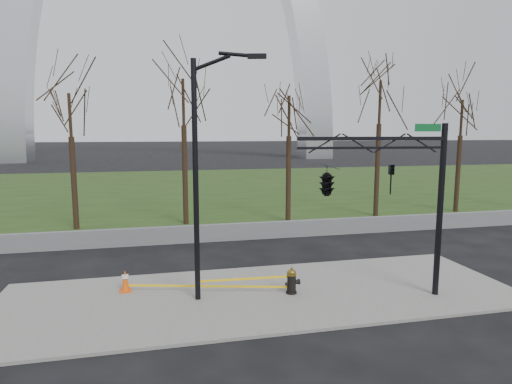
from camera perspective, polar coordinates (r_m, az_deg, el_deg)
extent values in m
plane|color=black|center=(15.49, 0.93, -13.66)|extent=(500.00, 500.00, 0.00)
cube|color=slate|center=(15.47, 0.93, -13.49)|extent=(18.00, 6.00, 0.10)
cube|color=#1F3714|center=(44.48, -8.28, 0.56)|extent=(120.00, 40.00, 0.06)
cube|color=#59595B|center=(22.86, -3.85, -5.34)|extent=(60.00, 0.30, 0.90)
cylinder|color=black|center=(15.52, 4.72, -13.11)|extent=(0.38, 0.38, 0.07)
cylinder|color=black|center=(15.41, 4.73, -12.07)|extent=(0.29, 0.29, 0.67)
cylinder|color=black|center=(15.48, 5.55, -11.77)|extent=(0.24, 0.20, 0.18)
cylinder|color=black|center=(15.35, 4.15, -12.07)|extent=(0.12, 0.12, 0.11)
cylinder|color=brown|center=(15.30, 4.75, -10.82)|extent=(0.33, 0.33, 0.07)
ellipsoid|color=brown|center=(15.27, 4.75, -10.58)|extent=(0.31, 0.31, 0.23)
cylinder|color=brown|center=(15.23, 4.76, -10.11)|extent=(0.07, 0.07, 0.09)
cube|color=#E54F0C|center=(16.31, -16.91, -12.41)|extent=(0.45, 0.45, 0.04)
cone|color=#E54F0C|center=(16.19, -16.97, -11.13)|extent=(0.31, 0.31, 0.73)
cylinder|color=white|center=(16.14, -16.99, -10.69)|extent=(0.23, 0.23, 0.11)
cylinder|color=black|center=(14.15, -8.00, 0.96)|extent=(0.18, 0.18, 8.00)
cylinder|color=black|center=(14.12, -6.02, 16.65)|extent=(1.25, 0.44, 0.56)
cylinder|color=black|center=(14.07, -2.44, 17.75)|extent=(1.20, 0.42, 0.22)
cube|color=black|center=(14.03, 0.13, 17.58)|extent=(0.64, 0.37, 0.14)
cylinder|color=black|center=(15.89, 23.21, -2.49)|extent=(0.20, 0.20, 6.00)
cube|color=black|center=(14.52, 15.21, 6.87)|extent=(4.99, 0.55, 0.12)
cube|color=black|center=(14.52, 15.17, 5.69)|extent=(4.99, 0.51, 0.08)
cube|color=#0C5926|center=(15.36, 21.86, 7.93)|extent=(0.90, 0.12, 0.25)
imported|color=black|center=(14.88, 17.50, 1.59)|extent=(0.18, 0.21, 1.00)
imported|color=black|center=(14.09, 9.38, 1.51)|extent=(0.74, 2.52, 1.00)
cube|color=yellow|center=(15.03, -1.41, -11.46)|extent=(3.25, 0.21, 0.08)
cube|color=yellow|center=(15.58, -6.39, -12.31)|extent=(5.69, 1.48, 0.08)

